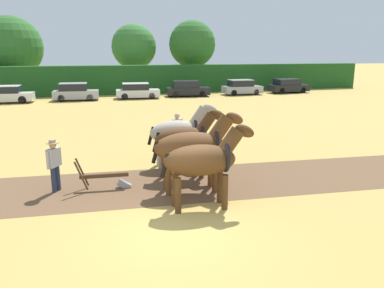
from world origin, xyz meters
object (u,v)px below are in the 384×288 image
(draft_horse_lead_right, at_px, (194,147))
(plow, at_px, (109,179))
(draft_horse_lead_left, at_px, (204,160))
(farmer_beside_team, at_px, (177,129))
(parked_car_center, at_px, (75,92))
(tree_center, at_px, (134,47))
(parked_car_center_left, at_px, (6,95))
(parked_car_center_right, at_px, (137,91))
(tree_center_right, at_px, (192,44))
(tree_center_left, at_px, (11,47))
(parked_car_right, at_px, (187,89))
(draft_horse_trail_left, at_px, (186,139))
(parked_car_end_right, at_px, (288,86))
(farmer_at_plow, at_px, (54,161))
(draft_horse_trail_right, at_px, (179,132))
(parked_car_far_right, at_px, (242,88))

(draft_horse_lead_right, height_order, plow, draft_horse_lead_right)
(draft_horse_lead_left, relative_size, farmer_beside_team, 1.59)
(parked_car_center, bearing_deg, draft_horse_lead_left, -78.14)
(tree_center, relative_size, plow, 4.30)
(parked_car_center_left, distance_m, parked_car_center_right, 11.46)
(tree_center, xyz_separation_m, tree_center_right, (6.72, -1.87, 0.30))
(tree_center_left, xyz_separation_m, parked_car_right, (17.22, -9.35, -4.14))
(draft_horse_trail_left, distance_m, farmer_beside_team, 3.51)
(parked_car_center_right, relative_size, parked_car_end_right, 0.95)
(draft_horse_lead_left, height_order, parked_car_center_left, draft_horse_lead_left)
(tree_center, bearing_deg, parked_car_center_right, -97.13)
(draft_horse_lead_right, distance_m, plow, 2.99)
(draft_horse_lead_right, distance_m, parked_car_center, 25.60)
(farmer_at_plow, bearing_deg, parked_car_center_left, 137.80)
(draft_horse_trail_right, distance_m, plow, 3.54)
(draft_horse_lead_right, xyz_separation_m, parked_car_center_right, (1.95, 25.25, -0.73))
(draft_horse_trail_right, bearing_deg, farmer_at_plow, -155.45)
(tree_center, bearing_deg, plow, -99.60)
(draft_horse_lead_left, relative_size, plow, 1.54)
(plow, bearing_deg, parked_car_far_right, 62.75)
(tree_center_right, height_order, parked_car_far_right, tree_center_right)
(plow, bearing_deg, tree_center_left, 107.64)
(parked_car_center, relative_size, parked_car_end_right, 0.92)
(tree_center_right, height_order, draft_horse_trail_right, tree_center_right)
(parked_car_center, relative_size, parked_car_right, 0.92)
(draft_horse_lead_left, xyz_separation_m, draft_horse_lead_right, (0.13, 1.38, 0.04))
(draft_horse_trail_left, height_order, farmer_at_plow, draft_horse_trail_left)
(draft_horse_trail_right, relative_size, parked_car_end_right, 0.62)
(tree_center_left, relative_size, plow, 4.61)
(tree_center_left, relative_size, draft_horse_trail_left, 3.09)
(draft_horse_trail_right, bearing_deg, parked_car_center_right, 90.82)
(tree_center, bearing_deg, parked_car_center, -124.83)
(tree_center_left, xyz_separation_m, parked_car_far_right, (23.12, -9.48, -4.14))
(parked_car_center_left, relative_size, parked_car_right, 0.98)
(tree_center, xyz_separation_m, draft_horse_lead_left, (-3.34, -36.69, -3.57))
(tree_center_right, height_order, parked_car_end_right, tree_center_right)
(tree_center_left, xyz_separation_m, draft_horse_trail_left, (10.28, -33.58, -3.49))
(tree_center_left, bearing_deg, draft_horse_trail_left, -72.99)
(parked_car_right, xyz_separation_m, parked_car_end_right, (11.55, 0.17, -0.01))
(draft_horse_lead_left, bearing_deg, draft_horse_trail_right, 89.90)
(draft_horse_trail_left, bearing_deg, parked_car_end_right, 57.98)
(tree_center_left, relative_size, draft_horse_lead_right, 2.74)
(farmer_beside_team, bearing_deg, parked_car_center_right, 143.09)
(draft_horse_lead_right, bearing_deg, draft_horse_trail_right, 89.97)
(plow, distance_m, parked_car_far_right, 29.07)
(parked_car_center_right, xyz_separation_m, parked_car_right, (5.12, 0.37, 0.03))
(parked_car_right, bearing_deg, tree_center_left, 159.52)
(parked_car_center_left, distance_m, parked_car_end_right, 28.14)
(farmer_at_plow, distance_m, parked_car_center_left, 24.54)
(parked_car_center, height_order, parked_car_right, parked_car_center)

